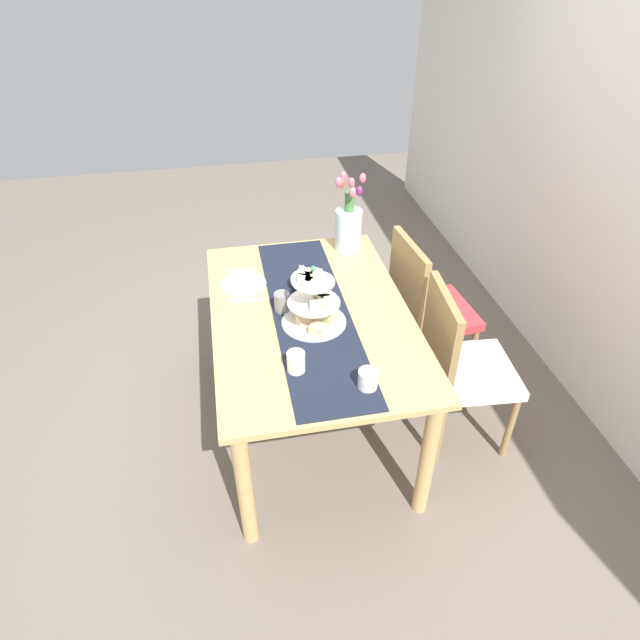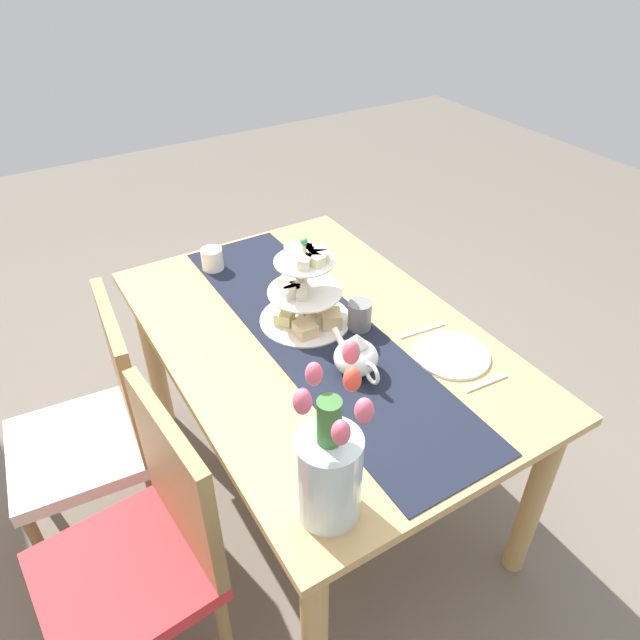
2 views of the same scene
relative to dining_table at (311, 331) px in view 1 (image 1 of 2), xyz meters
name	(u,v)px [view 1 (image 1 of 2)]	position (x,y,z in m)	size (l,w,h in m)	color
ground_plane	(312,420)	(0.00, 0.00, -0.63)	(8.00, 8.00, 0.00)	#6B6056
dining_table	(311,331)	(0.00, 0.00, 0.00)	(1.42, 0.94, 0.74)	tan
chair_left	(424,305)	(-0.28, 0.70, -0.13)	(0.45, 0.45, 0.91)	olive
chair_right	(459,362)	(0.22, 0.70, -0.13)	(0.45, 0.45, 0.91)	olive
table_runner	(310,312)	(0.00, 0.00, 0.11)	(1.38, 0.36, 0.00)	black
tiered_cake_stand	(314,305)	(0.08, 0.00, 0.21)	(0.30, 0.30, 0.30)	beige
teapot	(303,279)	(-0.21, 0.00, 0.17)	(0.24, 0.13, 0.14)	white
tulip_vase	(349,225)	(-0.57, 0.32, 0.26)	(0.19, 0.18, 0.44)	silver
cream_jug	(368,379)	(0.55, 0.13, 0.15)	(0.08, 0.08, 0.09)	white
dinner_plate_left	(244,284)	(-0.30, -0.29, 0.12)	(0.23, 0.23, 0.01)	white
fork_left	(242,270)	(-0.45, -0.29, 0.11)	(0.02, 0.15, 0.01)	silver
knife_left	(246,300)	(-0.16, -0.29, 0.11)	(0.01, 0.17, 0.01)	silver
mug_grey	(282,302)	(-0.04, -0.13, 0.16)	(0.08, 0.08, 0.10)	slate
mug_white_text	(296,362)	(0.39, -0.13, 0.16)	(0.08, 0.08, 0.10)	white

